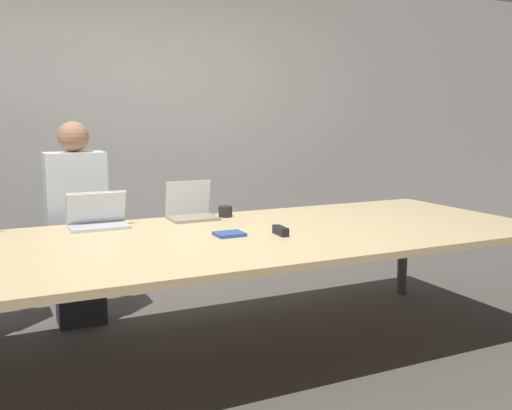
{
  "coord_description": "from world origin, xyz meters",
  "views": [
    {
      "loc": [
        -1.13,
        -3.02,
        1.44
      ],
      "look_at": [
        0.36,
        0.1,
        0.91
      ],
      "focal_mm": 40.0,
      "sensor_mm": 36.0,
      "label": 1
    }
  ],
  "objects": [
    {
      "name": "laptop_far_center",
      "position": [
        0.12,
        0.63,
        0.84
      ],
      "size": [
        0.32,
        0.25,
        0.26
      ],
      "color": "gray",
      "rests_on": "conference_table"
    },
    {
      "name": "laptop_far_midleft",
      "position": [
        -0.51,
        0.57,
        0.83
      ],
      "size": [
        0.37,
        0.23,
        0.23
      ],
      "color": "#B7B7BC",
      "rests_on": "conference_table"
    },
    {
      "name": "person_far_midleft",
      "position": [
        -0.57,
        1.02,
        0.69
      ],
      "size": [
        0.4,
        0.24,
        1.42
      ],
      "color": "#2D2D38",
      "rests_on": "ground_plane"
    },
    {
      "name": "stapler",
      "position": [
        0.42,
        -0.13,
        0.79
      ],
      "size": [
        0.06,
        0.15,
        0.05
      ],
      "rotation": [
        0.0,
        0.0,
        -0.07
      ],
      "color": "black",
      "rests_on": "conference_table"
    },
    {
      "name": "cup_far_center",
      "position": [
        0.36,
        0.59,
        0.8
      ],
      "size": [
        0.09,
        0.09,
        0.08
      ],
      "color": "#232328",
      "rests_on": "conference_table"
    },
    {
      "name": "conference_table",
      "position": [
        0.0,
        0.0,
        0.72
      ],
      "size": [
        4.23,
        1.52,
        0.76
      ],
      "color": "#D6B77F",
      "rests_on": "ground_plane"
    },
    {
      "name": "notebook",
      "position": [
        0.14,
        -0.02,
        0.77
      ],
      "size": [
        0.17,
        0.14,
        0.02
      ],
      "rotation": [
        0.0,
        0.0,
        -0.0
      ],
      "color": "#2D4C8C",
      "rests_on": "conference_table"
    },
    {
      "name": "ground_plane",
      "position": [
        0.0,
        0.0,
        0.0
      ],
      "size": [
        24.0,
        24.0,
        0.0
      ],
      "primitive_type": "plane",
      "color": "#4C4742"
    },
    {
      "name": "curtain_wall",
      "position": [
        0.0,
        2.04,
        1.4
      ],
      "size": [
        12.0,
        0.06,
        2.8
      ],
      "color": "#BCB7B2",
      "rests_on": "ground_plane"
    }
  ]
}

